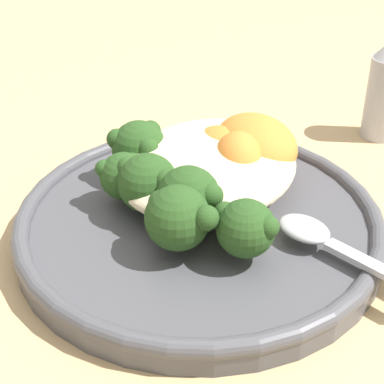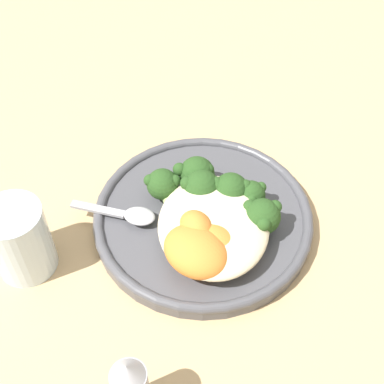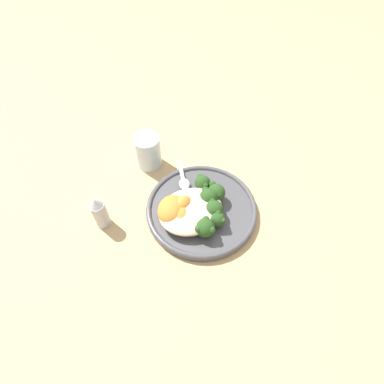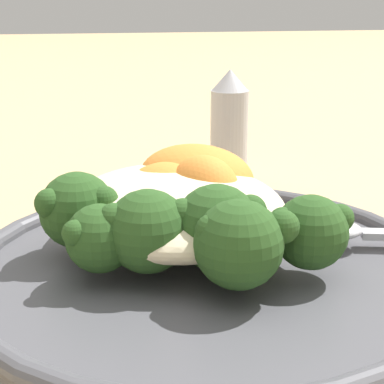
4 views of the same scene
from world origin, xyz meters
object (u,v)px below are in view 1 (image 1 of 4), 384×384
at_px(sweet_potato_chunk_1, 254,145).
at_px(spoon, 318,236).
at_px(quinoa_mound, 208,166).
at_px(broccoli_stalk_3, 196,197).
at_px(broccoli_stalk_5, 246,220).
at_px(plate, 201,221).
at_px(sweet_potato_chunk_0, 234,160).
at_px(broccoli_stalk_4, 193,216).
at_px(broccoli_stalk_2, 164,185).
at_px(sweet_potato_chunk_2, 224,151).
at_px(broccoli_stalk_0, 152,153).
at_px(broccoli_stalk_1, 146,180).

xyz_separation_m(sweet_potato_chunk_1, spoon, (0.06, 0.07, -0.02)).
bearing_deg(quinoa_mound, broccoli_stalk_3, 19.54).
xyz_separation_m(broccoli_stalk_5, spoon, (-0.02, 0.04, -0.01)).
xyz_separation_m(plate, sweet_potato_chunk_1, (-0.07, 0.01, 0.03)).
bearing_deg(sweet_potato_chunk_0, broccoli_stalk_5, 33.85).
height_order(broccoli_stalk_4, broccoli_stalk_5, broccoli_stalk_4).
height_order(broccoli_stalk_2, spoon, broccoli_stalk_2).
bearing_deg(sweet_potato_chunk_2, broccoli_stalk_0, -53.75).
xyz_separation_m(broccoli_stalk_0, broccoli_stalk_2, (0.03, 0.03, -0.00)).
distance_m(quinoa_mound, spoon, 0.09).
relative_size(broccoli_stalk_5, spoon, 0.94).
xyz_separation_m(plate, broccoli_stalk_0, (-0.02, -0.05, 0.03)).
xyz_separation_m(quinoa_mound, sweet_potato_chunk_0, (-0.01, 0.01, 0.00)).
distance_m(quinoa_mound, broccoli_stalk_3, 0.05).
bearing_deg(broccoli_stalk_1, broccoli_stalk_5, 144.32).
relative_size(plate, broccoli_stalk_0, 2.07).
bearing_deg(quinoa_mound, spoon, 76.33).
xyz_separation_m(broccoli_stalk_3, spoon, (-0.02, 0.08, -0.02)).
height_order(sweet_potato_chunk_1, spoon, sweet_potato_chunk_1).
xyz_separation_m(broccoli_stalk_2, spoon, (-0.02, 0.10, -0.01)).
height_order(broccoli_stalk_1, broccoli_stalk_5, broccoli_stalk_5).
height_order(broccoli_stalk_0, sweet_potato_chunk_0, same).
relative_size(broccoli_stalk_4, broccoli_stalk_5, 1.14).
xyz_separation_m(broccoli_stalk_4, sweet_potato_chunk_2, (-0.08, -0.02, -0.00)).
bearing_deg(broccoli_stalk_3, broccoli_stalk_4, 46.97).
bearing_deg(broccoli_stalk_2, sweet_potato_chunk_1, -151.28).
bearing_deg(broccoli_stalk_2, broccoli_stalk_1, -53.75).
xyz_separation_m(broccoli_stalk_3, broccoli_stalk_4, (0.02, 0.01, -0.00)).
distance_m(broccoli_stalk_2, sweet_potato_chunk_0, 0.06).
distance_m(broccoli_stalk_0, sweet_potato_chunk_0, 0.06).
height_order(broccoli_stalk_1, broccoli_stalk_4, broccoli_stalk_4).
relative_size(sweet_potato_chunk_1, spoon, 0.72).
relative_size(broccoli_stalk_1, broccoli_stalk_4, 0.97).
height_order(broccoli_stalk_3, broccoli_stalk_5, broccoli_stalk_3).
xyz_separation_m(plate, sweet_potato_chunk_2, (-0.05, -0.01, 0.03)).
bearing_deg(broccoli_stalk_1, sweet_potato_chunk_2, -145.80).
distance_m(plate, sweet_potato_chunk_0, 0.05).
xyz_separation_m(broccoli_stalk_2, broccoli_stalk_5, (0.01, 0.06, -0.00)).
distance_m(broccoli_stalk_2, broccoli_stalk_5, 0.06).
bearing_deg(quinoa_mound, broccoli_stalk_2, -16.97).
xyz_separation_m(plate, broccoli_stalk_4, (0.03, 0.01, 0.03)).
height_order(plate, sweet_potato_chunk_2, sweet_potato_chunk_2).
xyz_separation_m(broccoli_stalk_0, sweet_potato_chunk_2, (-0.03, 0.04, -0.00)).
relative_size(broccoli_stalk_1, sweet_potato_chunk_2, 1.94).
bearing_deg(sweet_potato_chunk_0, broccoli_stalk_1, -44.26).
bearing_deg(broccoli_stalk_1, sweet_potato_chunk_0, -162.81).
height_order(broccoli_stalk_2, broccoli_stalk_4, same).
bearing_deg(broccoli_stalk_1, broccoli_stalk_2, 138.32).
relative_size(broccoli_stalk_0, broccoli_stalk_5, 1.28).
bearing_deg(sweet_potato_chunk_0, spoon, 67.02).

